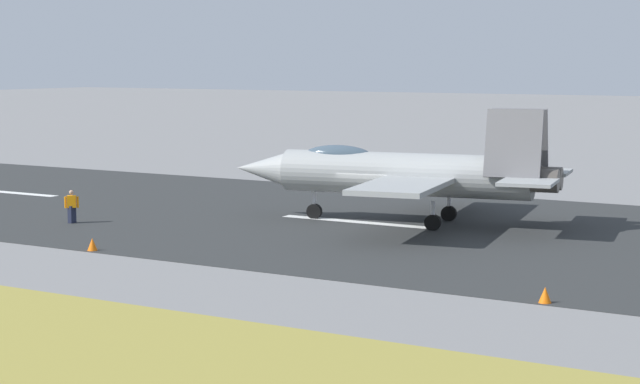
% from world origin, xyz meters
% --- Properties ---
extents(ground_plane, '(400.00, 400.00, 0.00)m').
position_xyz_m(ground_plane, '(0.00, 0.00, 0.00)').
color(ground_plane, gray).
extents(runway_strip, '(240.00, 26.00, 0.02)m').
position_xyz_m(runway_strip, '(-0.02, 0.00, 0.01)').
color(runway_strip, '#2C2E2E').
rests_on(runway_strip, ground).
extents(fighter_jet, '(17.13, 15.11, 5.71)m').
position_xyz_m(fighter_jet, '(-1.60, -0.74, 2.51)').
color(fighter_jet, '#9C9F9E').
rests_on(fighter_jet, ground).
extents(crew_person, '(0.59, 0.48, 1.65)m').
position_xyz_m(crew_person, '(12.49, 7.32, 0.82)').
color(crew_person, '#1E2338').
rests_on(crew_person, ground).
extents(marker_cone_near, '(0.44, 0.44, 0.55)m').
position_xyz_m(marker_cone_near, '(-13.24, 12.68, 0.28)').
color(marker_cone_near, orange).
rests_on(marker_cone_near, ground).
extents(marker_cone_mid, '(0.44, 0.44, 0.55)m').
position_xyz_m(marker_cone_mid, '(6.37, 12.68, 0.28)').
color(marker_cone_mid, orange).
rests_on(marker_cone_mid, ground).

